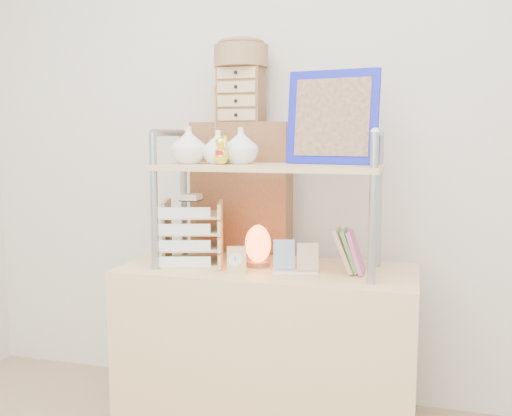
# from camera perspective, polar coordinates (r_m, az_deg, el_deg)

# --- Properties ---
(desk) EXTENTS (1.20, 0.50, 0.75)m
(desk) POSITION_cam_1_polar(r_m,az_deg,el_deg) (2.46, 1.14, -14.51)
(desk) COLOR tan
(desk) RESTS_ON ground
(cabinet) EXTENTS (0.47, 0.27, 1.35)m
(cabinet) POSITION_cam_1_polar(r_m,az_deg,el_deg) (2.77, -1.30, -5.53)
(cabinet) COLOR brown
(cabinet) RESTS_ON ground
(hutch) EXTENTS (0.90, 0.34, 0.80)m
(hutch) POSITION_cam_1_polar(r_m,az_deg,el_deg) (2.32, 0.13, 5.05)
(hutch) COLOR #90969D
(hutch) RESTS_ON desk
(letter_tray) EXTENTS (0.30, 0.29, 0.30)m
(letter_tray) POSITION_cam_1_polar(r_m,az_deg,el_deg) (2.41, -6.43, -2.81)
(letter_tray) COLOR tan
(letter_tray) RESTS_ON desk
(salt_lamp) EXTENTS (0.11, 0.11, 0.17)m
(salt_lamp) POSITION_cam_1_polar(r_m,az_deg,el_deg) (2.36, 0.19, -3.74)
(salt_lamp) COLOR brown
(salt_lamp) RESTS_ON desk
(desk_clock) EXTENTS (0.08, 0.05, 0.11)m
(desk_clock) POSITION_cam_1_polar(r_m,az_deg,el_deg) (2.24, -1.97, -5.22)
(desk_clock) COLOR tan
(desk_clock) RESTS_ON desk
(postcard_stand) EXTENTS (0.19, 0.10, 0.13)m
(postcard_stand) POSITION_cam_1_polar(r_m,az_deg,el_deg) (2.26, 3.92, -5.53)
(postcard_stand) COLOR white
(postcard_stand) RESTS_ON desk
(drawer_chest) EXTENTS (0.20, 0.16, 0.25)m
(drawer_chest) POSITION_cam_1_polar(r_m,az_deg,el_deg) (2.69, -1.49, 11.23)
(drawer_chest) COLOR brown
(drawer_chest) RESTS_ON cabinet
(woven_basket) EXTENTS (0.25, 0.25, 0.10)m
(woven_basket) POSITION_cam_1_polar(r_m,az_deg,el_deg) (2.71, -1.49, 14.92)
(woven_basket) COLOR brown
(woven_basket) RESTS_ON drawer_chest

